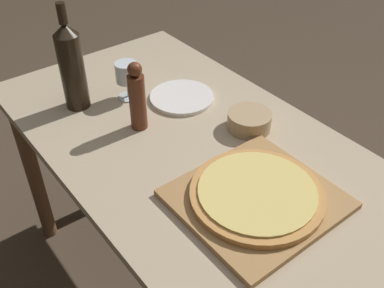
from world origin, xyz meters
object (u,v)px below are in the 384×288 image
object	(u,v)px
pepper_mill	(137,98)
wine_glass	(127,74)
wine_bottle	(72,66)
small_bowl	(249,121)
pizza	(257,193)

from	to	relation	value
pepper_mill	wine_glass	distance (m)	0.18
wine_bottle	small_bowl	world-z (taller)	wine_bottle
pizza	small_bowl	world-z (taller)	small_bowl
pizza	wine_bottle	distance (m)	0.72
pizza	wine_glass	world-z (taller)	wine_glass
pizza	small_bowl	xyz separation A→B (m)	(0.21, 0.25, -0.00)
small_bowl	pepper_mill	bearing A→B (deg)	141.01
wine_bottle	pepper_mill	world-z (taller)	wine_bottle
wine_bottle	small_bowl	distance (m)	0.59
pizza	wine_bottle	world-z (taller)	wine_bottle
pizza	wine_bottle	size ratio (longest dim) A/B	0.97
wine_bottle	pepper_mill	size ratio (longest dim) A/B	1.57
small_bowl	wine_glass	bearing A→B (deg)	117.78
wine_glass	small_bowl	size ratio (longest dim) A/B	0.96
pizza	pepper_mill	bearing A→B (deg)	97.21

